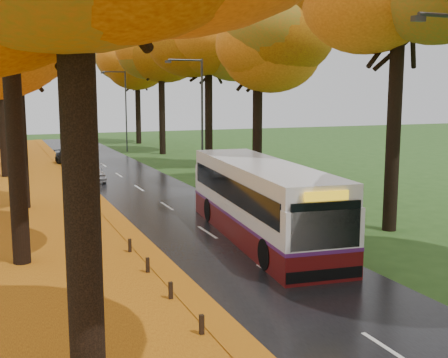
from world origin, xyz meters
TOP-DOWN VIEW (x-y plane):
  - road at (0.00, 25.00)m, footprint 6.50×90.00m
  - centre_line at (0.00, 25.00)m, footprint 0.12×90.00m
  - leaf_drift at (-3.05, 25.00)m, footprint 0.90×90.00m
  - trees_left at (-7.18, 27.06)m, footprint 9.20×74.00m
  - trees_right at (7.19, 26.91)m, footprint 9.30×74.20m
  - streetlamp_mid at (3.95, 30.00)m, footprint 2.45×0.18m
  - streetlamp_far at (3.95, 52.00)m, footprint 2.45×0.18m
  - bus at (1.68, 16.30)m, footprint 3.91×11.91m
  - car_white at (-2.35, 33.99)m, footprint 1.78×3.87m
  - car_silver at (-2.35, 38.65)m, footprint 2.34×4.39m
  - car_dark at (-2.33, 43.41)m, footprint 2.74×4.24m

SIDE VIEW (x-z plane):
  - road at x=0.00m, z-range 0.00..0.04m
  - leaf_drift at x=-3.05m, z-range 0.04..0.05m
  - centre_line at x=0.00m, z-range 0.04..0.05m
  - car_dark at x=-2.33m, z-range 0.04..1.18m
  - car_white at x=-2.35m, z-range 0.04..1.33m
  - car_silver at x=-2.35m, z-range 0.04..1.42m
  - bus at x=1.68m, z-range 0.11..3.19m
  - streetlamp_mid at x=3.95m, z-range 0.71..8.71m
  - streetlamp_far at x=3.95m, z-range 0.71..8.71m
  - trees_left at x=-7.18m, z-range 2.59..16.48m
  - trees_right at x=7.19m, z-range 2.71..16.67m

